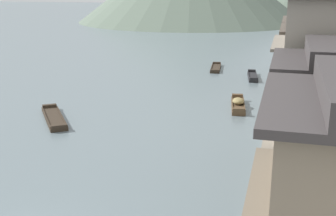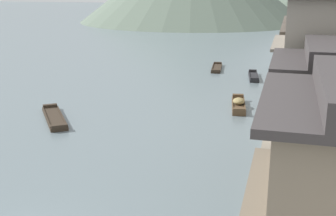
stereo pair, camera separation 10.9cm
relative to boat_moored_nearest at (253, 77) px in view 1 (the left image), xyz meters
The scene contains 8 objects.
boat_moored_nearest is the anchor object (origin of this frame).
boat_moored_second 21.74m from the boat_moored_nearest, 124.29° to the right, with size 4.23×5.16×0.44m.
boat_moored_third 5.83m from the boat_moored_nearest, 138.64° to the left, with size 1.57×5.21×0.38m.
boat_moored_far 11.41m from the boat_moored_nearest, 90.85° to the right, with size 1.59×4.66×0.77m.
house_waterfront_second 25.43m from the boat_moored_nearest, 77.62° to the right, with size 5.92×5.81×6.14m.
house_waterfront_tall 19.17m from the boat_moored_nearest, 71.90° to the right, with size 6.67×7.79×8.74m.
house_waterfront_narrow 11.85m from the boat_moored_nearest, 63.55° to the right, with size 5.21×7.67×6.14m.
house_waterfront_far 7.05m from the boat_moored_nearest, 21.09° to the right, with size 6.54×8.38×6.14m.
Camera 1 is at (8.85, -11.46, 9.18)m, focal length 46.87 mm.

